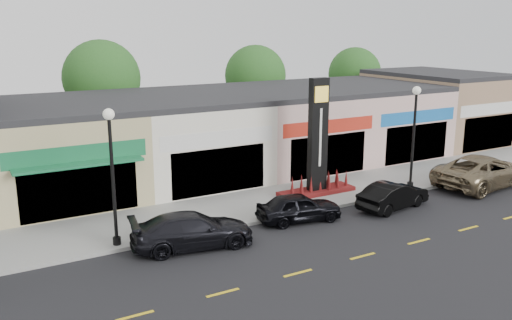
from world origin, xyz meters
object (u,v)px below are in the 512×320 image
object	(u,v)px
lamp_east_near	(414,127)
pylon_sign	(317,153)
lamp_west_near	(112,164)
car_gold_suv	(484,171)
car_dark_sedan	(192,230)
car_black_conv	(393,196)
car_black_sedan	(299,207)

from	to	relation	value
lamp_east_near	pylon_sign	size ratio (longest dim) A/B	0.91
lamp_west_near	pylon_sign	world-z (taller)	pylon_sign
lamp_east_near	car_gold_suv	size ratio (longest dim) A/B	0.87
lamp_east_near	car_dark_sedan	size ratio (longest dim) A/B	1.12
car_black_conv	lamp_west_near	bearing A→B (deg)	72.37
lamp_west_near	car_dark_sedan	world-z (taller)	lamp_west_near
car_dark_sedan	car_gold_suv	bearing A→B (deg)	-80.60
car_black_conv	car_gold_suv	distance (m)	7.07
lamp_west_near	pylon_sign	xyz separation A→B (m)	(11.00, 1.70, -1.20)
car_gold_suv	lamp_west_near	bearing A→B (deg)	80.70
lamp_west_near	car_black_sedan	world-z (taller)	lamp_west_near
car_black_sedan	car_gold_suv	distance (m)	12.03
car_dark_sedan	lamp_west_near	bearing A→B (deg)	71.37
car_black_sedan	car_black_conv	bearing A→B (deg)	-89.57
lamp_west_near	car_black_sedan	distance (m)	8.59
car_black_sedan	car_black_conv	xyz separation A→B (m)	(4.97, -0.78, -0.00)
pylon_sign	car_gold_suv	size ratio (longest dim) A/B	0.95
car_black_conv	car_gold_suv	xyz separation A→B (m)	(7.06, 0.40, 0.22)
car_gold_suv	car_black_conv	bearing A→B (deg)	87.97
lamp_east_near	pylon_sign	world-z (taller)	pylon_sign
lamp_east_near	car_black_sedan	bearing A→B (deg)	-172.54
lamp_east_near	car_black_conv	bearing A→B (deg)	-148.66
car_black_conv	car_dark_sedan	bearing A→B (deg)	78.11
lamp_west_near	lamp_east_near	size ratio (longest dim) A/B	1.00
lamp_west_near	car_gold_suv	size ratio (longest dim) A/B	0.87
car_gold_suv	car_dark_sedan	bearing A→B (deg)	84.75
lamp_east_near	car_gold_suv	xyz separation A→B (m)	(4.07, -1.42, -2.60)
lamp_west_near	car_black_conv	distance (m)	13.44
lamp_east_near	car_black_sedan	world-z (taller)	lamp_east_near
lamp_east_near	pylon_sign	xyz separation A→B (m)	(-5.00, 1.70, -1.20)
lamp_east_near	car_black_sedan	xyz separation A→B (m)	(-7.96, -1.04, -2.82)
pylon_sign	car_black_sedan	world-z (taller)	pylon_sign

